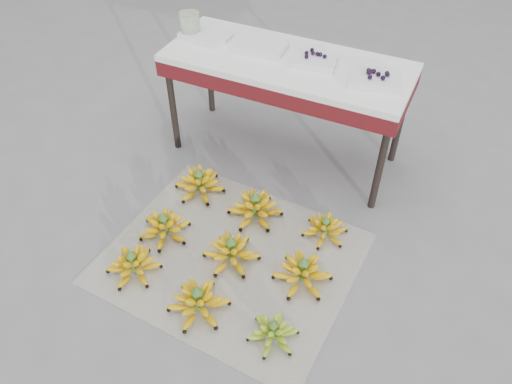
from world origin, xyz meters
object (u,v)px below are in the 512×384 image
at_px(bunch_mid_center, 231,252).
at_px(vendor_table, 287,71).
at_px(tray_far_right, 375,79).
at_px(bunch_front_right, 273,332).
at_px(glass_jar, 190,25).
at_px(bunch_back_left, 200,183).
at_px(bunch_mid_right, 303,273).
at_px(bunch_back_right, 325,229).
at_px(tray_right, 314,60).
at_px(bunch_mid_left, 165,227).
at_px(bunch_back_center, 255,208).
at_px(newspaper_mat, 231,258).
at_px(bunch_front_center, 198,302).
at_px(bunch_front_left, 133,264).
at_px(tray_far_left, 206,35).
at_px(tray_left, 261,46).

height_order(bunch_mid_center, vendor_table, vendor_table).
xyz_separation_m(vendor_table, tray_far_right, (0.51, -0.04, 0.10)).
bearing_deg(vendor_table, bunch_front_right, -69.06).
relative_size(bunch_mid_center, glass_jar, 1.99).
bearing_deg(tray_far_right, bunch_back_left, -147.47).
xyz_separation_m(bunch_mid_right, tray_far_right, (0.02, 0.87, 0.63)).
xyz_separation_m(bunch_back_right, tray_right, (-0.34, 0.59, 0.64)).
relative_size(bunch_mid_left, vendor_table, 0.26).
relative_size(bunch_mid_center, vendor_table, 0.21).
distance_m(bunch_mid_right, bunch_back_center, 0.51).
height_order(newspaper_mat, tray_right, tray_right).
bearing_deg(bunch_mid_left, bunch_back_left, 112.14).
xyz_separation_m(bunch_front_right, bunch_back_right, (0.00, 0.70, 0.00)).
relative_size(bunch_front_center, tray_right, 1.25).
height_order(bunch_front_left, bunch_front_right, bunch_front_left).
distance_m(bunch_mid_right, glass_jar, 1.59).
height_order(bunch_mid_left, glass_jar, glass_jar).
bearing_deg(bunch_back_left, bunch_front_center, -52.86).
bearing_deg(bunch_mid_center, bunch_back_right, 45.18).
bearing_deg(bunch_mid_left, bunch_back_center, 63.16).
bearing_deg(bunch_mid_center, bunch_mid_right, 6.06).
bearing_deg(tray_far_right, bunch_mid_right, -91.32).
bearing_deg(bunch_front_left, tray_right, 61.84).
relative_size(bunch_mid_center, tray_far_left, 1.06).
distance_m(bunch_front_right, bunch_back_right, 0.70).
bearing_deg(vendor_table, bunch_front_left, -104.28).
height_order(bunch_front_center, bunch_back_left, same).
xyz_separation_m(bunch_back_left, tray_right, (0.46, 0.57, 0.63)).
bearing_deg(bunch_back_center, tray_far_left, 133.73).
distance_m(bunch_front_left, bunch_mid_right, 0.86).
xyz_separation_m(bunch_mid_left, tray_right, (0.46, 0.95, 0.63)).
relative_size(bunch_front_center, bunch_back_center, 1.07).
bearing_deg(bunch_back_center, bunch_front_left, -123.36).
bearing_deg(bunch_back_center, bunch_mid_right, -38.17).
bearing_deg(bunch_back_right, bunch_mid_center, -154.91).
bearing_deg(glass_jar, bunch_front_left, -75.49).
relative_size(bunch_mid_right, tray_right, 1.20).
bearing_deg(tray_far_right, bunch_mid_left, -132.11).
xyz_separation_m(bunch_front_left, bunch_mid_center, (0.42, 0.28, 0.00)).
relative_size(newspaper_mat, tray_right, 4.65).
distance_m(tray_far_left, tray_far_right, 1.05).
relative_size(bunch_back_left, tray_left, 1.16).
distance_m(bunch_mid_right, tray_left, 1.32).
bearing_deg(vendor_table, newspaper_mat, -84.16).
relative_size(bunch_back_center, tray_far_left, 1.11).
bearing_deg(tray_far_right, newspaper_mat, -114.74).
bearing_deg(bunch_back_left, bunch_front_left, -82.75).
height_order(vendor_table, tray_far_right, tray_far_right).
bearing_deg(bunch_mid_left, tray_far_left, 125.79).
height_order(bunch_back_right, vendor_table, vendor_table).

